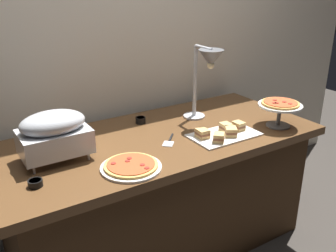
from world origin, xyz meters
TOP-DOWN VIEW (x-y plane):
  - ground_plane at (0.00, 0.00)m, footprint 8.00×8.00m
  - back_wall at (0.00, 0.50)m, footprint 4.40×0.04m
  - buffet_table at (0.00, 0.00)m, footprint 1.90×0.84m
  - chafing_dish at (-0.58, 0.02)m, footprint 0.34×0.23m
  - heat_lamp at (0.36, 0.03)m, footprint 0.15×0.30m
  - pizza_plate_front at (-0.31, -0.26)m, footprint 0.30×0.30m
  - pizza_plate_center at (0.71, -0.26)m, footprint 0.26×0.26m
  - sandwich_platter at (0.32, -0.20)m, footprint 0.40×0.24m
  - sauce_cup_near at (-0.74, -0.19)m, footprint 0.06×0.06m
  - sauce_cup_far at (0.02, 0.24)m, footprint 0.06×0.06m
  - serving_spatula at (0.02, -0.09)m, footprint 0.14×0.15m

SIDE VIEW (x-z plane):
  - ground_plane at x=0.00m, z-range 0.00..0.00m
  - buffet_table at x=0.00m, z-range 0.01..0.77m
  - serving_spatula at x=0.02m, z-range 0.76..0.77m
  - pizza_plate_front at x=-0.31m, z-range 0.76..0.79m
  - sauce_cup_near at x=-0.74m, z-range 0.76..0.79m
  - sauce_cup_far at x=0.02m, z-range 0.76..0.80m
  - sandwich_platter at x=0.32m, z-range 0.75..0.81m
  - pizza_plate_center at x=0.71m, z-range 0.81..0.97m
  - chafing_dish at x=-0.58m, z-range 0.78..1.03m
  - heat_lamp at x=0.36m, z-range 0.89..1.36m
  - back_wall at x=0.00m, z-range 0.00..2.40m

